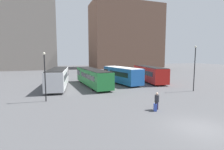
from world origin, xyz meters
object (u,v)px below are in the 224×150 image
at_px(traveler, 157,99).
at_px(bus_1, 92,77).
at_px(bus_0, 58,77).
at_px(lamp_post_0, 195,65).
at_px(suitcase, 155,107).
at_px(bus_3, 149,73).
at_px(lamp_post_1, 45,73).
at_px(bus_2, 122,75).

bearing_deg(traveler, bus_1, 29.71).
relative_size(bus_0, bus_1, 0.89).
bearing_deg(lamp_post_0, suitcase, -150.29).
relative_size(bus_1, traveler, 7.78).
relative_size(bus_0, traveler, 6.91).
bearing_deg(bus_3, traveler, 160.15).
relative_size(bus_0, lamp_post_1, 2.09).
height_order(bus_1, lamp_post_0, lamp_post_0).
bearing_deg(bus_2, suitcase, 160.30).
bearing_deg(bus_1, lamp_post_1, 135.17).
distance_m(bus_1, bus_3, 11.39).
bearing_deg(traveler, bus_0, 48.21).
height_order(bus_0, suitcase, bus_0).
height_order(bus_1, bus_3, bus_3).
bearing_deg(bus_0, bus_2, -78.74).
bearing_deg(lamp_post_0, bus_2, 125.30).
height_order(bus_1, traveler, bus_1).
bearing_deg(bus_0, lamp_post_0, -108.59).
xyz_separation_m(lamp_post_0, lamp_post_1, (-19.48, 1.16, -0.51)).
bearing_deg(lamp_post_1, bus_2, 34.14).
bearing_deg(bus_3, bus_2, 103.54).
distance_m(lamp_post_0, lamp_post_1, 19.52).
relative_size(bus_0, bus_3, 0.96).
distance_m(bus_1, traveler, 14.80).
xyz_separation_m(bus_3, traveler, (-8.74, -15.57, -0.61)).
relative_size(bus_0, bus_2, 1.12).
relative_size(bus_3, lamp_post_1, 2.18).
bearing_deg(lamp_post_0, bus_3, 95.72).
bearing_deg(suitcase, bus_3, -10.26).
distance_m(bus_1, bus_2, 5.52).
height_order(traveler, lamp_post_0, lamp_post_0).
relative_size(bus_2, suitcase, 10.18).
height_order(bus_0, bus_3, bus_0).
distance_m(suitcase, lamp_post_0, 12.14).
bearing_deg(bus_2, lamp_post_0, -152.49).
distance_m(bus_2, bus_3, 5.87).
height_order(bus_0, bus_1, bus_0).
bearing_deg(bus_1, lamp_post_0, -129.44).
relative_size(bus_1, lamp_post_1, 2.36).
xyz_separation_m(bus_2, suitcase, (-3.27, -15.49, -1.23)).
bearing_deg(lamp_post_0, traveler, -150.83).
xyz_separation_m(bus_0, lamp_post_0, (17.78, -9.26, 2.06)).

